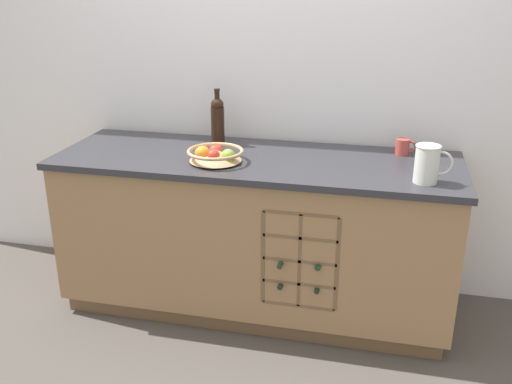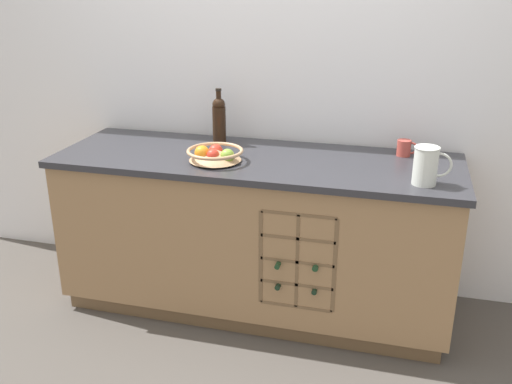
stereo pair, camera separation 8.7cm
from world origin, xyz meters
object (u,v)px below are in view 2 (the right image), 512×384
object	(u,v)px
fruit_bowl	(215,154)
ceramic_mug	(405,148)
white_pitcher	(426,165)
standing_wine_bottle	(219,119)

from	to	relation	value
fruit_bowl	ceramic_mug	bearing A→B (deg)	20.79
fruit_bowl	ceramic_mug	xyz separation A→B (m)	(0.94, 0.36, 0.00)
white_pitcher	ceramic_mug	distance (m)	0.44
fruit_bowl	standing_wine_bottle	bearing A→B (deg)	104.31
ceramic_mug	standing_wine_bottle	xyz separation A→B (m)	(-1.02, -0.02, 0.10)
fruit_bowl	standing_wine_bottle	world-z (taller)	standing_wine_bottle
ceramic_mug	standing_wine_bottle	distance (m)	1.03
ceramic_mug	standing_wine_bottle	size ratio (longest dim) A/B	0.35
white_pitcher	standing_wine_bottle	size ratio (longest dim) A/B	0.57
white_pitcher	ceramic_mug	bearing A→B (deg)	103.22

